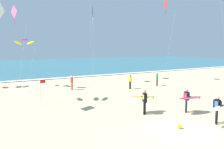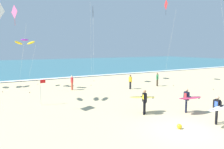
{
  "view_description": "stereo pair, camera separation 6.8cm",
  "coord_description": "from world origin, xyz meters",
  "px_view_note": "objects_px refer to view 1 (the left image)",
  "views": [
    {
      "loc": [
        -8.92,
        -7.73,
        4.47
      ],
      "look_at": [
        -0.03,
        7.9,
        2.26
      ],
      "focal_mm": 33.79,
      "sensor_mm": 36.0,
      "label": 1
    },
    {
      "loc": [
        -8.86,
        -7.77,
        4.47
      ],
      "look_at": [
        -0.03,
        7.9,
        2.26
      ],
      "focal_mm": 33.79,
      "sensor_mm": 36.0,
      "label": 2
    }
  ],
  "objects_px": {
    "surfer_lead": "(144,99)",
    "bystander_red_top": "(72,83)",
    "kite_diamond_scarlet_outer": "(166,7)",
    "beach_ball": "(180,126)",
    "bystander_yellow_top": "(130,82)",
    "kite_diamond_charcoal_extra": "(93,14)",
    "lifeguard_flag": "(41,89)",
    "surfer_trailing": "(188,98)",
    "surfer_third": "(220,107)",
    "bystander_green_top": "(157,79)",
    "kite_diamond_rose_close": "(14,14)",
    "kite_arc_violet_mid": "(24,42)"
  },
  "relations": [
    {
      "from": "kite_diamond_scarlet_outer",
      "to": "kite_diamond_rose_close",
      "type": "bearing_deg",
      "value": 170.4
    },
    {
      "from": "surfer_third",
      "to": "kite_diamond_scarlet_outer",
      "type": "height_order",
      "value": "kite_diamond_scarlet_outer"
    },
    {
      "from": "bystander_yellow_top",
      "to": "surfer_lead",
      "type": "bearing_deg",
      "value": -118.55
    },
    {
      "from": "surfer_lead",
      "to": "bystander_green_top",
      "type": "relative_size",
      "value": 1.27
    },
    {
      "from": "bystander_yellow_top",
      "to": "bystander_green_top",
      "type": "height_order",
      "value": "same"
    },
    {
      "from": "surfer_trailing",
      "to": "surfer_lead",
      "type": "bearing_deg",
      "value": 153.3
    },
    {
      "from": "bystander_yellow_top",
      "to": "bystander_green_top",
      "type": "xyz_separation_m",
      "value": [
        3.88,
        -0.04,
        0.0
      ]
    },
    {
      "from": "surfer_third",
      "to": "bystander_green_top",
      "type": "relative_size",
      "value": 1.5
    },
    {
      "from": "kite_diamond_rose_close",
      "to": "kite_diamond_scarlet_outer",
      "type": "relative_size",
      "value": 0.82
    },
    {
      "from": "surfer_lead",
      "to": "bystander_yellow_top",
      "type": "height_order",
      "value": "surfer_lead"
    },
    {
      "from": "kite_diamond_rose_close",
      "to": "kite_diamond_charcoal_extra",
      "type": "xyz_separation_m",
      "value": [
        8.96,
        0.06,
        0.7
      ]
    },
    {
      "from": "surfer_third",
      "to": "kite_diamond_rose_close",
      "type": "bearing_deg",
      "value": 117.93
    },
    {
      "from": "kite_diamond_charcoal_extra",
      "to": "lifeguard_flag",
      "type": "height_order",
      "value": "kite_diamond_charcoal_extra"
    },
    {
      "from": "surfer_trailing",
      "to": "surfer_third",
      "type": "relative_size",
      "value": 0.83
    },
    {
      "from": "surfer_third",
      "to": "bystander_red_top",
      "type": "distance_m",
      "value": 15.03
    },
    {
      "from": "surfer_lead",
      "to": "kite_diamond_scarlet_outer",
      "type": "relative_size",
      "value": 0.18
    },
    {
      "from": "surfer_lead",
      "to": "bystander_green_top",
      "type": "height_order",
      "value": "surfer_lead"
    },
    {
      "from": "kite_diamond_charcoal_extra",
      "to": "surfer_lead",
      "type": "bearing_deg",
      "value": -99.94
    },
    {
      "from": "kite_diamond_scarlet_outer",
      "to": "beach_ball",
      "type": "relative_size",
      "value": 39.31
    },
    {
      "from": "kite_arc_violet_mid",
      "to": "bystander_green_top",
      "type": "relative_size",
      "value": 3.5
    },
    {
      "from": "kite_diamond_rose_close",
      "to": "bystander_yellow_top",
      "type": "distance_m",
      "value": 14.21
    },
    {
      "from": "bystander_yellow_top",
      "to": "beach_ball",
      "type": "xyz_separation_m",
      "value": [
        -4.24,
        -11.09,
        -0.67
      ]
    },
    {
      "from": "kite_diamond_scarlet_outer",
      "to": "bystander_red_top",
      "type": "height_order",
      "value": "kite_diamond_scarlet_outer"
    },
    {
      "from": "kite_diamond_charcoal_extra",
      "to": "beach_ball",
      "type": "distance_m",
      "value": 18.92
    },
    {
      "from": "surfer_trailing",
      "to": "kite_diamond_scarlet_outer",
      "type": "bearing_deg",
      "value": 53.15
    },
    {
      "from": "surfer_trailing",
      "to": "beach_ball",
      "type": "relative_size",
      "value": 7.06
    },
    {
      "from": "bystander_green_top",
      "to": "lifeguard_flag",
      "type": "distance_m",
      "value": 14.0
    },
    {
      "from": "surfer_lead",
      "to": "bystander_red_top",
      "type": "xyz_separation_m",
      "value": [
        -1.54,
        10.55,
        -0.23
      ]
    },
    {
      "from": "kite_diamond_rose_close",
      "to": "lifeguard_flag",
      "type": "height_order",
      "value": "kite_diamond_rose_close"
    },
    {
      "from": "surfer_lead",
      "to": "lifeguard_flag",
      "type": "height_order",
      "value": "lifeguard_flag"
    },
    {
      "from": "kite_diamond_rose_close",
      "to": "bystander_red_top",
      "type": "relative_size",
      "value": 5.66
    },
    {
      "from": "bystander_yellow_top",
      "to": "kite_arc_violet_mid",
      "type": "bearing_deg",
      "value": 145.16
    },
    {
      "from": "surfer_lead",
      "to": "lifeguard_flag",
      "type": "distance_m",
      "value": 8.13
    },
    {
      "from": "kite_arc_violet_mid",
      "to": "bystander_yellow_top",
      "type": "relative_size",
      "value": 3.5
    },
    {
      "from": "kite_diamond_charcoal_extra",
      "to": "lifeguard_flag",
      "type": "xyz_separation_m",
      "value": [
        -8.04,
        -7.65,
        -7.51
      ]
    },
    {
      "from": "surfer_trailing",
      "to": "kite_diamond_scarlet_outer",
      "type": "height_order",
      "value": "kite_diamond_scarlet_outer"
    },
    {
      "from": "bystander_green_top",
      "to": "kite_diamond_rose_close",
      "type": "bearing_deg",
      "value": 159.36
    },
    {
      "from": "surfer_lead",
      "to": "kite_diamond_charcoal_extra",
      "type": "bearing_deg",
      "value": 80.06
    },
    {
      "from": "kite_diamond_rose_close",
      "to": "bystander_yellow_top",
      "type": "relative_size",
      "value": 5.66
    },
    {
      "from": "surfer_third",
      "to": "kite_diamond_scarlet_outer",
      "type": "relative_size",
      "value": 0.22
    },
    {
      "from": "kite_diamond_rose_close",
      "to": "kite_diamond_scarlet_outer",
      "type": "bearing_deg",
      "value": -9.6
    },
    {
      "from": "surfer_lead",
      "to": "kite_diamond_rose_close",
      "type": "xyz_separation_m",
      "value": [
        -6.61,
        13.4,
        7.03
      ]
    },
    {
      "from": "surfer_third",
      "to": "lifeguard_flag",
      "type": "bearing_deg",
      "value": 130.35
    },
    {
      "from": "surfer_lead",
      "to": "beach_ball",
      "type": "height_order",
      "value": "surfer_lead"
    },
    {
      "from": "surfer_third",
      "to": "bystander_yellow_top",
      "type": "xyz_separation_m",
      "value": [
        1.72,
        11.78,
        -0.24
      ]
    },
    {
      "from": "kite_diamond_charcoal_extra",
      "to": "bystander_red_top",
      "type": "relative_size",
      "value": 6.12
    },
    {
      "from": "surfer_trailing",
      "to": "kite_diamond_charcoal_extra",
      "type": "distance_m",
      "value": 16.76
    },
    {
      "from": "kite_diamond_rose_close",
      "to": "surfer_third",
      "type": "bearing_deg",
      "value": -62.07
    },
    {
      "from": "bystander_green_top",
      "to": "beach_ball",
      "type": "height_order",
      "value": "bystander_green_top"
    },
    {
      "from": "surfer_lead",
      "to": "bystander_yellow_top",
      "type": "distance_m",
      "value": 8.97
    }
  ]
}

